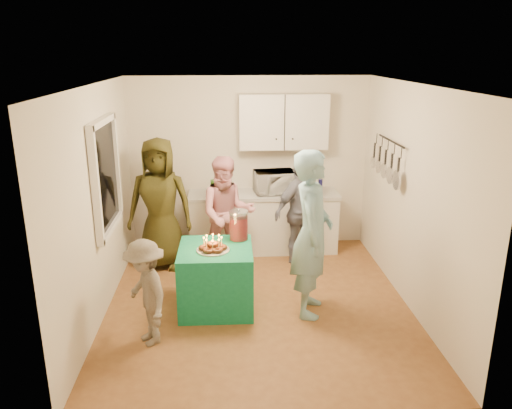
{
  "coord_description": "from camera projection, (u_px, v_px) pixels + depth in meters",
  "views": [
    {
      "loc": [
        -0.37,
        -5.44,
        2.95
      ],
      "look_at": [
        0.0,
        0.35,
        1.15
      ],
      "focal_mm": 35.0,
      "sensor_mm": 36.0,
      "label": 1
    }
  ],
  "objects": [
    {
      "name": "left_wall",
      "position": [
        98.0,
        204.0,
        5.59
      ],
      "size": [
        4.0,
        4.0,
        0.0
      ],
      "primitive_type": "plane",
      "color": "silver",
      "rests_on": "floor"
    },
    {
      "name": "window_night",
      "position": [
        105.0,
        176.0,
        5.8
      ],
      "size": [
        0.04,
        1.0,
        1.2
      ],
      "primitive_type": "cube",
      "color": "black",
      "rests_on": "left_wall"
    },
    {
      "name": "floor",
      "position": [
        258.0,
        303.0,
        6.09
      ],
      "size": [
        4.0,
        4.0,
        0.0
      ],
      "primitive_type": "plane",
      "color": "brown",
      "rests_on": "ground"
    },
    {
      "name": "upper_cabinet",
      "position": [
        283.0,
        122.0,
        7.3
      ],
      "size": [
        1.3,
        0.3,
        0.8
      ],
      "primitive_type": "cube",
      "color": "white",
      "rests_on": "back_wall"
    },
    {
      "name": "child_near_left",
      "position": [
        146.0,
        293.0,
        5.11
      ],
      "size": [
        0.73,
        0.85,
        1.14
      ],
      "primitive_type": "imported",
      "rotation": [
        0.0,
        0.0,
        -1.06
      ],
      "color": "#63594F",
      "rests_on": "floor"
    },
    {
      "name": "woman_back_center",
      "position": [
        227.0,
        214.0,
        6.85
      ],
      "size": [
        0.82,
        0.66,
        1.6
      ],
      "primitive_type": "imported",
      "rotation": [
        0.0,
        0.0,
        0.07
      ],
      "color": "#CD6B84",
      "rests_on": "floor"
    },
    {
      "name": "right_wall",
      "position": [
        412.0,
        198.0,
        5.81
      ],
      "size": [
        4.0,
        4.0,
        0.0
      ],
      "primitive_type": "plane",
      "color": "silver",
      "rests_on": "floor"
    },
    {
      "name": "woman_back_right",
      "position": [
        300.0,
        212.0,
        7.04
      ],
      "size": [
        0.95,
        0.83,
        1.53
      ],
      "primitive_type": "imported",
      "rotation": [
        0.0,
        0.0,
        0.62
      ],
      "color": "black",
      "rests_on": "floor"
    },
    {
      "name": "counter",
      "position": [
        263.0,
        223.0,
        7.59
      ],
      "size": [
        2.2,
        0.58,
        0.86
      ],
      "primitive_type": "cube",
      "color": "white",
      "rests_on": "floor"
    },
    {
      "name": "donut_cake",
      "position": [
        213.0,
        243.0,
        5.67
      ],
      "size": [
        0.38,
        0.38,
        0.18
      ],
      "primitive_type": null,
      "color": "#381C0C",
      "rests_on": "party_table"
    },
    {
      "name": "countertop",
      "position": [
        264.0,
        194.0,
        7.46
      ],
      "size": [
        2.24,
        0.62,
        0.05
      ],
      "primitive_type": "cube",
      "color": "beige",
      "rests_on": "counter"
    },
    {
      "name": "pot_rack",
      "position": [
        388.0,
        160.0,
        6.39
      ],
      "size": [
        0.12,
        1.0,
        0.6
      ],
      "primitive_type": "cube",
      "color": "black",
      "rests_on": "right_wall"
    },
    {
      "name": "punch_jar",
      "position": [
        239.0,
        226.0,
        5.99
      ],
      "size": [
        0.22,
        0.22,
        0.34
      ],
      "primitive_type": "cylinder",
      "color": "red",
      "rests_on": "party_table"
    },
    {
      "name": "party_table",
      "position": [
        216.0,
        278.0,
        5.88
      ],
      "size": [
        0.86,
        0.86,
        0.76
      ],
      "primitive_type": "cube",
      "rotation": [
        0.0,
        0.0,
        -0.01
      ],
      "color": "#127B4F",
      "rests_on": "floor"
    },
    {
      "name": "back_wall",
      "position": [
        249.0,
        163.0,
        7.61
      ],
      "size": [
        3.6,
        3.6,
        0.0
      ],
      "primitive_type": "plane",
      "color": "silver",
      "rests_on": "floor"
    },
    {
      "name": "ceiling",
      "position": [
        258.0,
        85.0,
        5.32
      ],
      "size": [
        4.0,
        4.0,
        0.0
      ],
      "primitive_type": "plane",
      "color": "white",
      "rests_on": "floor"
    },
    {
      "name": "man_birthday",
      "position": [
        312.0,
        234.0,
        5.63
      ],
      "size": [
        0.59,
        0.78,
        1.93
      ],
      "primitive_type": "imported",
      "rotation": [
        0.0,
        0.0,
        1.37
      ],
      "color": "#86B4C3",
      "rests_on": "floor"
    },
    {
      "name": "microwave",
      "position": [
        275.0,
        182.0,
        7.41
      ],
      "size": [
        0.64,
        0.48,
        0.33
      ],
      "primitive_type": "imported",
      "rotation": [
        0.0,
        0.0,
        0.14
      ],
      "color": "white",
      "rests_on": "countertop"
    },
    {
      "name": "woman_back_left",
      "position": [
        160.0,
        204.0,
        6.89
      ],
      "size": [
        0.96,
        0.68,
        1.84
      ],
      "primitive_type": "imported",
      "rotation": [
        0.0,
        0.0,
        -0.11
      ],
      "color": "#534E17",
      "rests_on": "floor"
    }
  ]
}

